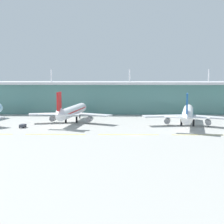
% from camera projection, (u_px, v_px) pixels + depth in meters
% --- Properties ---
extents(ground_plane, '(600.00, 600.00, 0.00)m').
position_uv_depth(ground_plane, '(135.00, 135.00, 161.39)').
color(ground_plane, '#9E9E99').
extents(terminal_building, '(288.00, 34.00, 31.46)m').
position_uv_depth(terminal_building, '(129.00, 97.00, 257.83)').
color(terminal_building, slate).
rests_on(terminal_building, ground).
extents(airliner_near_middle, '(48.42, 58.58, 18.90)m').
position_uv_depth(airliner_near_middle, '(72.00, 111.00, 203.47)').
color(airliner_near_middle, white).
rests_on(airliner_near_middle, ground).
extents(airliner_far_middle, '(47.76, 59.84, 18.90)m').
position_uv_depth(airliner_far_middle, '(188.00, 114.00, 191.77)').
color(airliner_far_middle, white).
rests_on(airliner_far_middle, ground).
extents(taxiway_stripe_mid_west, '(28.00, 0.70, 0.04)m').
position_uv_depth(taxiway_stripe_mid_west, '(55.00, 134.00, 163.63)').
color(taxiway_stripe_mid_west, yellow).
rests_on(taxiway_stripe_mid_west, ground).
extents(taxiway_stripe_centre, '(28.00, 0.70, 0.04)m').
position_uv_depth(taxiway_stripe_centre, '(129.00, 135.00, 162.91)').
color(taxiway_stripe_centre, yellow).
rests_on(taxiway_stripe_centre, ground).
extents(taxiway_stripe_mid_east, '(28.00, 0.70, 0.04)m').
position_uv_depth(taxiway_stripe_mid_east, '(202.00, 135.00, 162.19)').
color(taxiway_stripe_mid_east, yellow).
rests_on(taxiway_stripe_mid_east, ground).
extents(pushback_tug, '(3.03, 4.68, 1.85)m').
position_uv_depth(pushback_tug, '(23.00, 126.00, 184.07)').
color(pushback_tug, '#333842').
rests_on(pushback_tug, ground).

